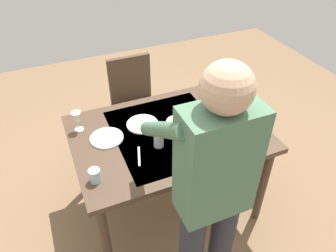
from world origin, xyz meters
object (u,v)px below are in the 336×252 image
wine_bottle (221,138)px  wine_glass_left (77,118)px  dinner_plate_far (142,124)px  person_server (211,192)px  serving_bowl_pasta (216,117)px  chair_near (134,99)px  side_bowl_salad (212,93)px  water_cup_near_right (159,140)px  dining_table (168,141)px  water_cup_near_left (95,176)px  side_bowl_bread (177,124)px  dinner_plate_near (107,138)px

wine_bottle → wine_glass_left: wine_bottle is taller
wine_bottle → dinner_plate_far: 0.60m
person_server → serving_bowl_pasta: (-0.45, -0.71, -0.15)m
chair_near → side_bowl_salad: chair_near is taller
wine_glass_left → water_cup_near_right: (-0.46, 0.38, -0.05)m
person_server → dinner_plate_far: (0.06, -0.88, -0.18)m
dining_table → person_server: (0.08, 0.74, 0.27)m
side_bowl_salad → water_cup_near_left: bearing=26.4°
dining_table → side_bowl_bread: (-0.08, -0.02, 0.12)m
dinner_plate_near → dinner_plate_far: 0.28m
water_cup_near_left → person_server: bearing=136.4°
wine_glass_left → dinner_plate_near: wine_glass_left is taller
water_cup_near_left → serving_bowl_pasta: bearing=-166.1°
water_cup_near_right → side_bowl_bread: (-0.20, -0.13, -0.02)m
chair_near → water_cup_near_right: bearing=82.4°
serving_bowl_pasta → wine_bottle: bearing=64.8°
side_bowl_salad → dinner_plate_far: (0.64, 0.13, -0.03)m
water_cup_near_left → dinner_plate_far: (-0.44, -0.41, -0.04)m
chair_near → side_bowl_bread: chair_near is taller
dining_table → water_cup_near_left: 0.65m
dining_table → serving_bowl_pasta: size_ratio=4.47×
person_server → water_cup_near_left: (0.50, -0.48, -0.14)m
water_cup_near_left → dinner_plate_near: bearing=-114.0°
chair_near → wine_glass_left: size_ratio=6.03×
dining_table → side_bowl_bread: side_bowl_bread is taller
serving_bowl_pasta → person_server: bearing=57.8°
side_bowl_bread → dinner_plate_near: size_ratio=0.70×
dining_table → person_server: bearing=84.2°
water_cup_near_left → dinner_plate_near: water_cup_near_left is taller
serving_bowl_pasta → side_bowl_bread: size_ratio=1.88×
wine_glass_left → side_bowl_salad: 1.08m
serving_bowl_pasta → dinner_plate_near: serving_bowl_pasta is taller
dining_table → chair_near: bearing=-90.9°
dinner_plate_near → dining_table: bearing=167.5°
water_cup_near_left → serving_bowl_pasta: water_cup_near_left is taller
serving_bowl_pasta → side_bowl_bread: same height
chair_near → wine_glass_left: bearing=45.3°
dining_table → person_server: 0.79m
wine_bottle → side_bowl_bread: size_ratio=1.85×
wine_bottle → serving_bowl_pasta: bearing=-115.2°
dining_table → water_cup_near_left: size_ratio=15.32×
dining_table → person_server: size_ratio=0.79×
dinner_plate_near → side_bowl_bread: bearing=171.3°
water_cup_near_left → wine_glass_left: bearing=-90.3°
dining_table → side_bowl_salad: 0.59m
chair_near → person_server: person_server is taller
person_server → serving_bowl_pasta: 0.86m
wine_bottle → water_cup_near_left: 0.82m
side_bowl_salad → side_bowl_bread: bearing=31.5°
dinner_plate_near → water_cup_near_left: bearing=66.0°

